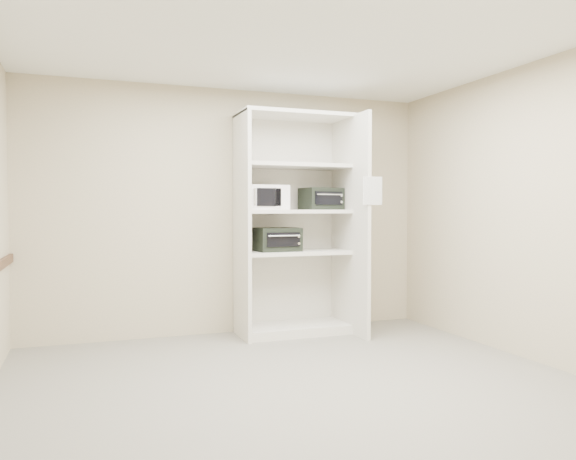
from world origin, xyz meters
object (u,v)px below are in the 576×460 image
object	(u,v)px
toaster_oven_upper	(321,199)
toaster_oven_lower	(277,239)
shelving_unit	(298,231)
microwave	(265,197)

from	to	relation	value
toaster_oven_upper	toaster_oven_lower	world-z (taller)	toaster_oven_upper
toaster_oven_upper	toaster_oven_lower	xyz separation A→B (m)	(-0.54, -0.06, -0.45)
shelving_unit	toaster_oven_upper	world-z (taller)	shelving_unit
microwave	shelving_unit	bearing A→B (deg)	-1.49
microwave	toaster_oven_upper	distance (m)	0.68
microwave	toaster_oven_lower	xyz separation A→B (m)	(0.14, -0.01, -0.45)
toaster_oven_upper	toaster_oven_lower	distance (m)	0.70
toaster_oven_lower	microwave	bearing A→B (deg)	174.49
microwave	toaster_oven_lower	distance (m)	0.47
toaster_oven_lower	toaster_oven_upper	bearing A→B (deg)	4.10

